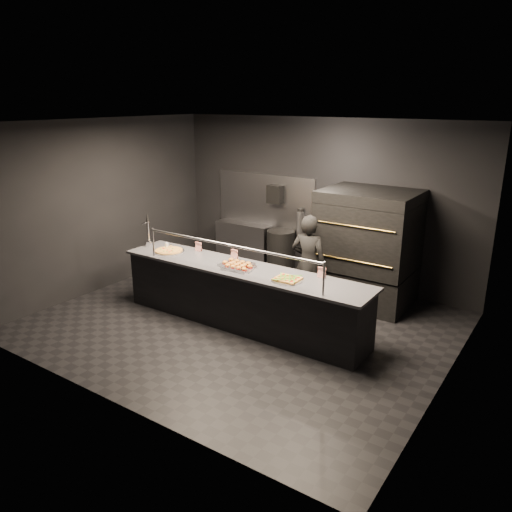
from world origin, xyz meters
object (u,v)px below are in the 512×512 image
(pizza_oven, at_px, (367,247))
(towel_dispenser, at_px, (276,194))
(service_counter, at_px, (242,296))
(slider_tray_a, at_px, (237,264))
(beer_tap, at_px, (149,236))
(square_pizza, at_px, (287,279))
(worker, at_px, (308,264))
(round_pizza, at_px, (169,251))
(slider_tray_b, at_px, (239,267))
(trash_bin, at_px, (281,253))
(fire_extinguisher, at_px, (300,223))
(prep_shelf, at_px, (244,244))

(pizza_oven, xyz_separation_m, towel_dispenser, (-2.10, 0.49, 0.58))
(service_counter, distance_m, slider_tray_a, 0.50)
(pizza_oven, xyz_separation_m, beer_tap, (-3.15, -1.87, 0.12))
(square_pizza, relative_size, worker, 0.27)
(service_counter, relative_size, towel_dispenser, 11.71)
(round_pizza, bearing_deg, slider_tray_a, 1.49)
(pizza_oven, height_order, slider_tray_b, pizza_oven)
(pizza_oven, height_order, round_pizza, pizza_oven)
(round_pizza, height_order, trash_bin, round_pizza)
(service_counter, relative_size, beer_tap, 7.02)
(round_pizza, distance_m, slider_tray_b, 1.45)
(worker, bearing_deg, towel_dispenser, -47.91)
(pizza_oven, xyz_separation_m, trash_bin, (-1.86, 0.32, -0.52))
(square_pizza, bearing_deg, pizza_oven, 80.04)
(fire_extinguisher, bearing_deg, service_counter, -81.70)
(slider_tray_b, bearing_deg, worker, 62.51)
(fire_extinguisher, height_order, slider_tray_b, fire_extinguisher)
(trash_bin, bearing_deg, slider_tray_b, -73.89)
(prep_shelf, relative_size, round_pizza, 2.34)
(service_counter, xyz_separation_m, towel_dispenser, (-0.90, 2.39, 1.09))
(trash_bin, bearing_deg, slider_tray_a, -75.72)
(round_pizza, distance_m, square_pizza, 2.30)
(square_pizza, height_order, trash_bin, square_pizza)
(towel_dispenser, height_order, slider_tray_a, towel_dispenser)
(slider_tray_a, bearing_deg, slider_tray_b, -40.34)
(pizza_oven, relative_size, prep_shelf, 1.59)
(pizza_oven, distance_m, beer_tap, 3.66)
(fire_extinguisher, relative_size, square_pizza, 1.18)
(square_pizza, bearing_deg, slider_tray_b, 177.95)
(pizza_oven, relative_size, towel_dispenser, 5.46)
(slider_tray_a, height_order, square_pizza, slider_tray_a)
(pizza_oven, distance_m, worker, 1.08)
(square_pizza, bearing_deg, towel_dispenser, 125.17)
(trash_bin, bearing_deg, square_pizza, -56.88)
(prep_shelf, distance_m, trash_bin, 0.95)
(service_counter, distance_m, fire_extinguisher, 2.50)
(beer_tap, height_order, round_pizza, beer_tap)
(round_pizza, xyz_separation_m, slider_tray_b, (1.45, -0.05, 0.01))
(square_pizza, bearing_deg, fire_extinguisher, 115.70)
(prep_shelf, distance_m, square_pizza, 3.47)
(pizza_oven, height_order, square_pizza, pizza_oven)
(beer_tap, relative_size, slider_tray_a, 1.17)
(fire_extinguisher, xyz_separation_m, round_pizza, (-1.10, -2.41, -0.12))
(slider_tray_a, height_order, slider_tray_b, slider_tray_a)
(beer_tap, xyz_separation_m, square_pizza, (2.80, -0.13, -0.15))
(beer_tap, relative_size, trash_bin, 0.65)
(pizza_oven, relative_size, beer_tap, 3.27)
(trash_bin, relative_size, worker, 0.56)
(service_counter, distance_m, worker, 1.23)
(beer_tap, distance_m, trash_bin, 2.62)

